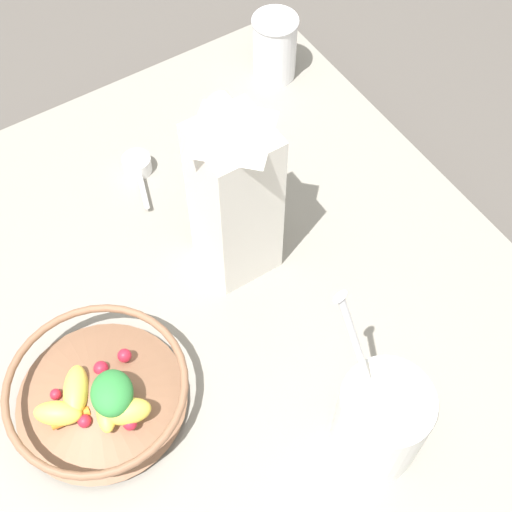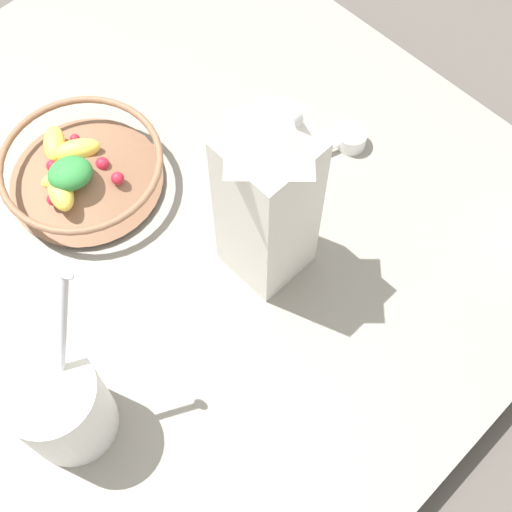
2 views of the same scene
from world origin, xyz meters
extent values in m
plane|color=#4C4742|center=(0.00, 0.00, 0.00)|extent=(6.00, 6.00, 0.00)
cube|color=gray|center=(0.00, 0.00, 0.02)|extent=(0.98, 0.98, 0.05)
cylinder|color=brown|center=(0.12, 0.02, 0.05)|extent=(0.12, 0.12, 0.01)
cone|color=brown|center=(0.12, 0.02, 0.08)|extent=(0.22, 0.22, 0.04)
torus|color=brown|center=(0.12, 0.02, 0.10)|extent=(0.23, 0.23, 0.01)
ellipsoid|color=#EFD64C|center=(0.17, 0.03, 0.10)|extent=(0.06, 0.06, 0.03)
ellipsoid|color=#EFD64C|center=(0.10, 0.07, 0.10)|extent=(0.06, 0.05, 0.03)
ellipsoid|color=#EFD64C|center=(0.14, 0.01, 0.10)|extent=(0.06, 0.07, 0.03)
ellipsoid|color=#EFD64C|center=(0.12, 0.05, 0.10)|extent=(0.05, 0.06, 0.02)
cylinder|color=orange|center=(0.16, 0.04, 0.09)|extent=(0.05, 0.02, 0.01)
sphere|color=red|center=(0.15, 0.05, 0.09)|extent=(0.02, 0.02, 0.02)
sphere|color=red|center=(0.10, 0.00, 0.09)|extent=(0.02, 0.02, 0.02)
sphere|color=red|center=(0.14, 0.01, 0.09)|extent=(0.01, 0.01, 0.01)
sphere|color=red|center=(0.11, 0.08, 0.09)|extent=(0.02, 0.02, 0.02)
sphere|color=red|center=(0.07, 0.00, 0.09)|extent=(0.02, 0.02, 0.02)
sphere|color=red|center=(0.17, 0.00, 0.09)|extent=(0.01, 0.01, 0.01)
ellipsoid|color=#2D7F38|center=(0.11, 0.05, 0.11)|extent=(0.07, 0.08, 0.03)
cube|color=silver|center=(-0.14, -0.07, 0.18)|extent=(0.09, 0.09, 0.26)
pyramid|color=silver|center=(-0.14, -0.07, 0.33)|extent=(0.09, 0.09, 0.05)
cylinder|color=white|center=(-0.14, -0.10, 0.33)|extent=(0.03, 0.01, 0.03)
cylinder|color=white|center=(-0.14, 0.25, 0.12)|extent=(0.11, 0.11, 0.14)
cylinder|color=white|center=(-0.14, 0.25, 0.17)|extent=(0.10, 0.10, 0.02)
cylinder|color=silver|center=(-0.13, 0.21, 0.22)|extent=(0.03, 0.09, 0.19)
ellipsoid|color=silver|center=(-0.11, 0.17, 0.31)|extent=(0.02, 0.02, 0.01)
cylinder|color=white|center=(-0.09, -0.29, 0.06)|extent=(0.04, 0.04, 0.03)
cylinder|color=white|center=(-0.08, -0.24, 0.06)|extent=(0.03, 0.06, 0.01)
camera|label=1|loc=(0.14, 0.41, 0.91)|focal=50.00mm
camera|label=2|loc=(-0.44, 0.24, 0.90)|focal=50.00mm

